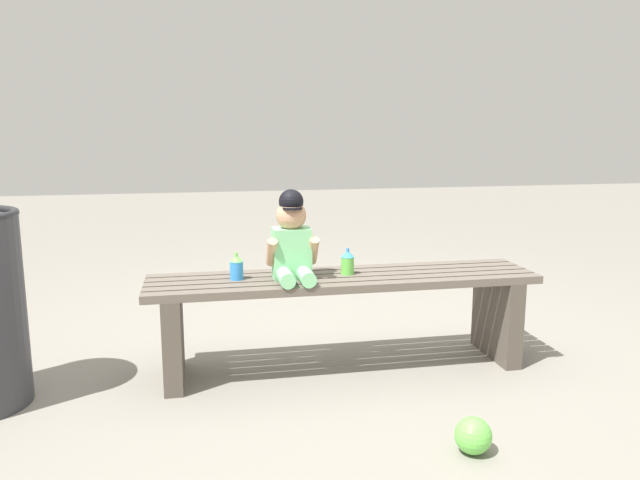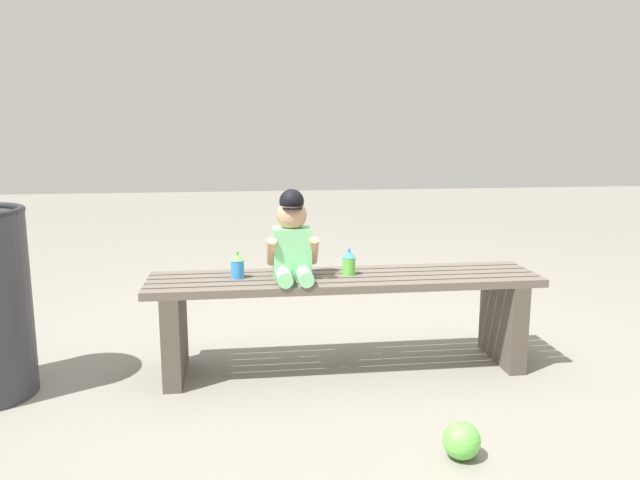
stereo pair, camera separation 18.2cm
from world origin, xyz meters
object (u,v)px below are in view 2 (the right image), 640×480
at_px(park_bench, 344,305).
at_px(toy_ball, 462,440).
at_px(sippy_cup_right, 349,262).
at_px(sippy_cup_left, 237,266).
at_px(child_figure, 292,240).

bearing_deg(park_bench, toy_ball, -72.50).
height_order(park_bench, sippy_cup_right, sippy_cup_right).
bearing_deg(sippy_cup_right, sippy_cup_left, 180.00).
height_order(child_figure, sippy_cup_left, child_figure).
bearing_deg(child_figure, sippy_cup_left, 171.42).
height_order(child_figure, toy_ball, child_figure).
xyz_separation_m(sippy_cup_left, toy_ball, (0.76, -0.87, -0.44)).
bearing_deg(toy_ball, park_bench, 107.50).
bearing_deg(child_figure, toy_ball, -58.42).
bearing_deg(park_bench, sippy_cup_left, 177.94).
height_order(sippy_cup_left, sippy_cup_right, same).
xyz_separation_m(park_bench, child_figure, (-0.24, -0.02, 0.32)).
xyz_separation_m(sippy_cup_right, toy_ball, (0.25, -0.87, -0.44)).
height_order(sippy_cup_right, toy_ball, sippy_cup_right).
distance_m(park_bench, sippy_cup_left, 0.53).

